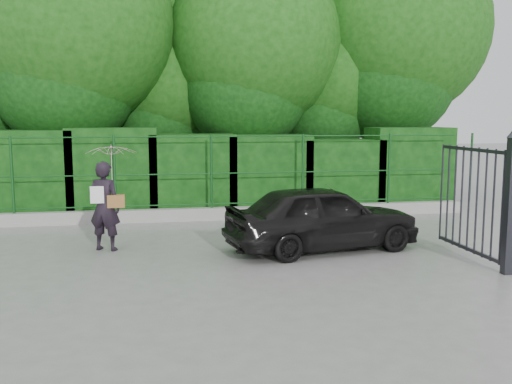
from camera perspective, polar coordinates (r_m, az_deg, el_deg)
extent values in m
plane|color=gray|center=(9.71, -4.09, -7.58)|extent=(80.00, 80.00, 0.00)
cube|color=#9E9E99|center=(14.06, -6.06, -2.24)|extent=(14.00, 0.25, 0.30)
cylinder|color=#114217|center=(14.25, -23.21, 1.59)|extent=(0.06, 0.06, 1.80)
cylinder|color=#114217|center=(13.91, -13.95, 1.85)|extent=(0.06, 0.06, 1.80)
cylinder|color=#114217|center=(13.95, -4.48, 2.06)|extent=(0.06, 0.06, 1.80)
cylinder|color=#114217|center=(14.36, 4.70, 2.22)|extent=(0.06, 0.06, 1.80)
cylinder|color=#114217|center=(15.11, 13.16, 2.31)|extent=(0.06, 0.06, 1.80)
cylinder|color=#114217|center=(16.16, 20.68, 2.35)|extent=(0.06, 0.06, 1.80)
cylinder|color=#114217|center=(14.02, -6.07, -1.23)|extent=(13.60, 0.03, 0.03)
cylinder|color=#114217|center=(13.92, -6.11, 1.82)|extent=(13.60, 0.03, 0.03)
cylinder|color=#114217|center=(13.86, -6.16, 5.53)|extent=(13.60, 0.03, 0.03)
cube|color=black|center=(15.19, -21.62, 1.62)|extent=(2.20, 1.20, 2.20)
cube|color=black|center=(14.92, -14.08, 1.93)|extent=(2.20, 1.20, 2.25)
cube|color=black|center=(14.93, -6.38, 1.77)|extent=(2.20, 1.20, 2.08)
cube|color=black|center=(15.19, 1.17, 1.87)|extent=(2.20, 1.20, 2.05)
cube|color=black|center=(15.71, 8.34, 1.73)|extent=(2.20, 1.20, 1.91)
cube|color=black|center=(16.44, 14.98, 2.37)|extent=(2.20, 1.20, 2.23)
cylinder|color=black|center=(16.64, -17.27, 6.26)|extent=(0.36, 0.36, 4.50)
sphere|color=#14470F|center=(16.82, -17.64, 15.49)|extent=(5.40, 5.40, 5.40)
cylinder|color=black|center=(17.85, -8.67, 4.57)|extent=(0.36, 0.36, 3.25)
sphere|color=#14470F|center=(17.85, -8.79, 10.83)|extent=(3.90, 3.90, 3.90)
cylinder|color=black|center=(17.08, -0.15, 6.20)|extent=(0.36, 0.36, 4.25)
sphere|color=#14470F|center=(17.21, -0.15, 14.72)|extent=(5.10, 5.10, 5.10)
cylinder|color=black|center=(18.37, 7.20, 5.07)|extent=(0.36, 0.36, 3.50)
sphere|color=#14470F|center=(18.40, 7.31, 11.61)|extent=(4.20, 4.20, 4.20)
cylinder|color=black|center=(18.68, 13.51, 6.88)|extent=(0.36, 0.36, 4.75)
sphere|color=#14470F|center=(18.87, 13.79, 15.56)|extent=(5.70, 5.70, 5.70)
cube|color=#26262C|center=(9.95, 24.04, -1.37)|extent=(0.14, 0.14, 2.20)
cube|color=#26262C|center=(11.08, 20.44, -5.34)|extent=(0.05, 2.00, 0.06)
cube|color=#26262C|center=(10.83, 20.87, 3.99)|extent=(0.05, 2.00, 0.06)
cylinder|color=#26262C|center=(10.12, 23.39, -1.49)|extent=(0.04, 0.04, 1.90)
cylinder|color=#26262C|center=(10.33, 22.63, -1.28)|extent=(0.04, 0.04, 1.90)
cylinder|color=#26262C|center=(10.54, 21.90, -1.07)|extent=(0.04, 0.04, 1.90)
cylinder|color=#26262C|center=(10.75, 21.20, -0.88)|extent=(0.04, 0.04, 1.90)
cylinder|color=#26262C|center=(10.96, 20.52, -0.69)|extent=(0.04, 0.04, 1.90)
cylinder|color=#26262C|center=(11.17, 19.87, -0.51)|extent=(0.04, 0.04, 1.90)
cylinder|color=#26262C|center=(11.39, 19.24, -0.34)|extent=(0.04, 0.04, 1.90)
cylinder|color=#26262C|center=(11.61, 18.64, -0.17)|extent=(0.04, 0.04, 1.90)
cylinder|color=#26262C|center=(11.82, 18.06, -0.01)|extent=(0.04, 0.04, 1.90)
imported|color=black|center=(11.15, -14.90, -1.36)|extent=(0.73, 0.61, 1.71)
imported|color=beige|center=(11.10, -14.24, 2.42)|extent=(0.94, 0.96, 0.87)
cube|color=brown|center=(11.04, -13.81, -0.89)|extent=(0.32, 0.15, 0.24)
cube|color=white|center=(11.01, -15.61, -0.27)|extent=(0.25, 0.02, 0.32)
imported|color=black|center=(10.92, 6.66, -2.51)|extent=(3.93, 2.17, 1.27)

